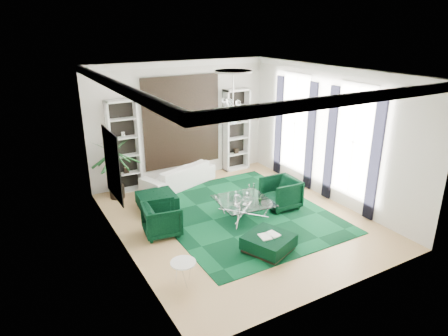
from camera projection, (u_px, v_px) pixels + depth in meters
floor at (238, 219)px, 10.50m from camera, size 6.00×7.00×0.02m
ceiling at (240, 71)px, 9.20m from camera, size 6.00×7.00×0.02m
wall_back at (181, 121)px, 12.71m from camera, size 6.00×0.02×3.80m
wall_front at (345, 202)px, 6.99m from camera, size 6.00×0.02×3.80m
wall_left at (118, 171)px, 8.45m from camera, size 0.02×7.00×3.80m
wall_right at (330, 134)px, 11.25m from camera, size 0.02×7.00×3.80m
crown_molding at (240, 76)px, 9.23m from camera, size 6.00×7.00×0.18m
ceiling_medallion at (234, 71)px, 9.45m from camera, size 0.90×0.90×0.05m
tapestry at (182, 122)px, 12.67m from camera, size 2.50×0.06×2.80m
shelving_left at (124, 147)px, 11.81m from camera, size 0.90×0.38×2.80m
shelving_right at (236, 130)px, 13.63m from camera, size 0.90×0.38×2.80m
painting at (113, 165)px, 8.97m from camera, size 0.04×1.30×1.60m
window_near at (353, 142)px, 10.51m from camera, size 0.03×1.10×2.90m
curtain_near_a at (375, 159)px, 9.94m from camera, size 0.07×0.30×3.25m
curtain_near_b at (330, 144)px, 11.22m from camera, size 0.07×0.30×3.25m
window_far at (295, 123)px, 12.47m from camera, size 0.03×1.10×2.90m
curtain_far_a at (310, 137)px, 11.90m from camera, size 0.07×0.30×3.25m
curtain_far_b at (279, 126)px, 13.17m from camera, size 0.07×0.30×3.25m
rug at (242, 213)px, 10.82m from camera, size 4.20×5.00×0.02m
sofa at (179, 175)px, 12.54m from camera, size 2.60×1.68×0.71m
armchair_left at (162, 219)px, 9.62m from camera, size 0.99×0.97×0.79m
armchair_right at (281, 193)px, 11.03m from camera, size 0.97×0.94×0.84m
coffee_table at (243, 208)px, 10.57m from camera, size 1.46×1.46×0.46m
ottoman_side at (157, 202)px, 10.99m from camera, size 1.05×1.05×0.44m
ottoman_front at (269, 243)px, 8.97m from camera, size 1.24×1.24×0.38m
book at (269, 235)px, 8.90m from camera, size 0.47×0.31×0.03m
side_table at (184, 273)px, 7.81m from camera, size 0.58×0.58×0.49m
palm at (114, 160)px, 11.38m from camera, size 1.69×1.69×2.33m
chandelier at (233, 110)px, 9.74m from camera, size 0.98×0.98×0.78m
table_plant at (260, 198)px, 10.38m from camera, size 0.15×0.13×0.21m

